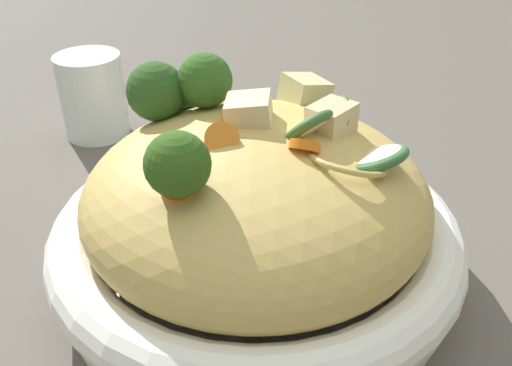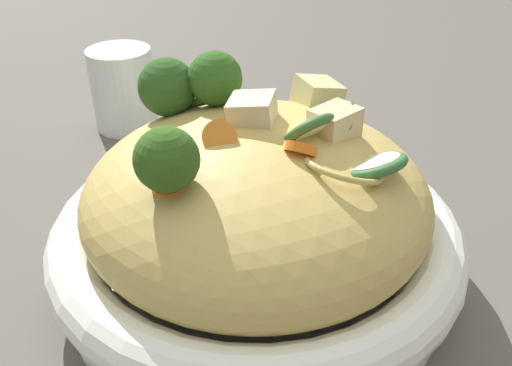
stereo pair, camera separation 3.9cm
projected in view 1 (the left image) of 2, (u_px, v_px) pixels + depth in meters
ground_plane at (256, 272)px, 0.43m from camera, size 3.00×3.00×0.00m
serving_bowl at (256, 242)px, 0.42m from camera, size 0.30×0.30×0.06m
noodle_heap at (256, 195)px, 0.39m from camera, size 0.25×0.25×0.10m
broccoli_florets at (178, 106)px, 0.38m from camera, size 0.17×0.13×0.06m
carrot_coins at (231, 150)px, 0.35m from camera, size 0.08×0.11×0.03m
zucchini_slices at (286, 127)px, 0.39m from camera, size 0.22×0.12×0.05m
chicken_chunks at (295, 107)px, 0.41m from camera, size 0.10×0.11×0.05m
drinking_glass at (93, 96)px, 0.61m from camera, size 0.07×0.07×0.09m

